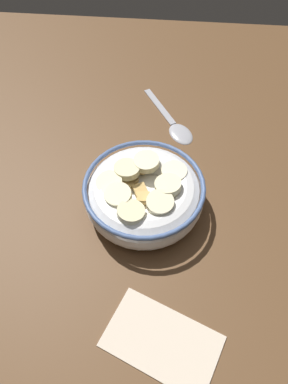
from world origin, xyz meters
The scene contains 4 objects.
ground_plane centered at (0.00, 0.00, -1.00)cm, with size 92.42×92.42×2.00cm, color brown.
cereal_bowl centered at (-0.02, 0.00, 2.60)cm, with size 15.27×15.27×5.51cm.
spoon centered at (3.67, 14.87, 0.35)cm, with size 9.13×13.03×0.80cm.
folded_napkin centered at (3.43, -17.00, 0.15)cm, with size 11.79×7.07×0.30cm, color beige.
Camera 1 is at (2.43, -26.98, 40.46)cm, focal length 34.34 mm.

